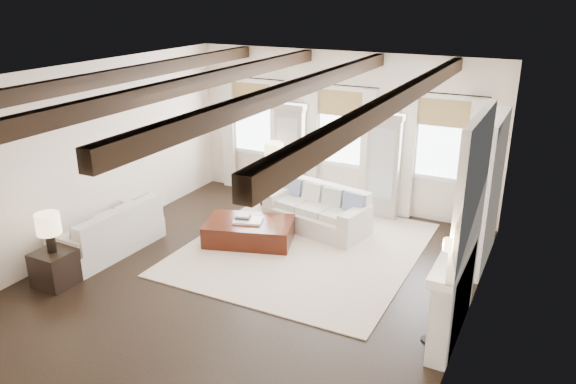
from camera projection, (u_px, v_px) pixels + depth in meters
The scene contains 15 objects.
ground at pixel (250, 280), 8.90m from camera, with size 7.50×7.50×0.00m, color black.
room_shell at pixel (318, 158), 8.68m from camera, with size 6.54×7.54×3.22m.
area_rug at pixel (303, 248), 9.96m from camera, with size 3.86×4.26×0.02m, color beige.
sofa_back at pixel (318, 212), 10.67m from camera, with size 2.11×1.28×0.85m.
sofa_left at pixel (110, 234), 9.75m from camera, with size 0.97×2.00×0.84m.
ottoman at pixel (249, 232), 10.15m from camera, with size 1.54×0.96×0.40m, color black.
tray at pixel (248, 220), 10.09m from camera, with size 0.50×0.38×0.04m, color white.
book_lower at pixel (243, 217), 10.11m from camera, with size 0.26×0.20×0.04m, color #262628.
book_upper at pixel (244, 216), 10.09m from camera, with size 0.22×0.17×0.03m, color beige.
side_table_front at pixel (55, 268), 8.69m from camera, with size 0.56×0.56×0.56m, color black.
lamp_front at pixel (48, 226), 8.44m from camera, with size 0.37×0.37×0.63m.
side_table_back at pixel (274, 190), 11.84m from camera, with size 0.45×0.45×0.67m, color black.
lamp_back at pixel (274, 153), 11.57m from camera, with size 0.40×0.40×0.69m.
candlestick_near at pixel (429, 317), 7.27m from camera, with size 0.17×0.17×0.84m.
candlestick_far at pixel (436, 305), 7.65m from camera, with size 0.14×0.14×0.70m.
Camera 1 is at (4.10, -6.74, 4.39)m, focal length 35.00 mm.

